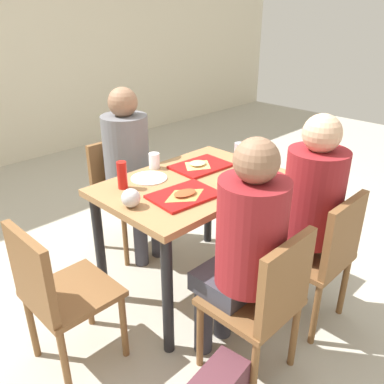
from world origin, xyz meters
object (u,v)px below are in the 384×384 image
Objects in this scene: pizza_slice_a at (185,194)px; pizza_slice_b at (198,164)px; person_in_brown_jacket at (306,204)px; condiment_bottle at (122,175)px; tray_red_near at (184,195)px; tray_red_far at (201,166)px; soda_can at (239,152)px; chair_left_end at (55,290)px; paper_plate_near_edge at (236,181)px; chair_near_right at (323,252)px; person_far_side at (130,162)px; main_table at (192,198)px; plastic_cup_a at (154,161)px; chair_far_side at (121,188)px; chair_near_left at (265,299)px; foil_bundle at (131,198)px; paper_plate_center at (149,178)px; plastic_cup_b at (236,186)px; person_in_red at (244,242)px.

pizza_slice_a is 0.46m from pizza_slice_b.
condiment_bottle is (-0.63, 0.82, 0.12)m from person_in_brown_jacket.
condiment_bottle is at bearing 116.47° from tray_red_near.
tray_red_far is 2.25× the size of condiment_bottle.
person_in_brown_jacket is 0.67m from soda_can.
paper_plate_near_edge is at bearing -10.44° from chair_left_end.
soda_can is (0.19, 0.77, 0.35)m from chair_near_right.
person_far_side is (0.94, 0.61, 0.25)m from chair_left_end.
tray_red_far is (0.19, 0.11, 0.12)m from main_table.
pizza_slice_b is 1.89× the size of plastic_cup_a.
chair_near_left is at bearing -100.36° from chair_far_side.
paper_plate_near_edge reaches higher than main_table.
person_far_side is 0.32m from plastic_cup_a.
tray_red_near is (-0.19, -0.13, 0.12)m from main_table.
soda_can is 0.94m from foil_bundle.
tray_red_near is at bearing 126.88° from chair_near_right.
plastic_cup_b is at bearing -69.52° from paper_plate_center.
plastic_cup_a is 0.35m from condiment_bottle.
person_far_side is 0.93m from plastic_cup_b.
person_in_red reaches higher than plastic_cup_a.
plastic_cup_b is (0.06, -0.63, 0.00)m from plastic_cup_a.
chair_far_side reaches higher than pizza_slice_a.
chair_near_left is 1.01m from paper_plate_center.
chair_near_right is 1.43m from chair_left_end.
foil_bundle is at bearing -116.47° from condiment_bottle.
chair_left_end is 3.78× the size of paper_plate_center.
soda_can reaches higher than paper_plate_near_edge.
soda_can reaches higher than chair_near_left.
plastic_cup_a is at bearing 38.78° from paper_plate_center.
chair_far_side is 8.32× the size of plastic_cup_b.
chair_near_left is at bearing -48.78° from chair_left_end.
paper_plate_near_edge is 0.37m from pizza_slice_a.
main_table is at bearing -90.00° from person_far_side.
main_table is at bearing 69.91° from chair_near_left.
plastic_cup_a is (0.17, 0.46, 0.03)m from pizza_slice_a.
paper_plate_near_edge is at bearing 42.96° from person_in_red.
pizza_slice_b is 0.66m from foil_bundle.
chair_left_end reaches higher than pizza_slice_a.
chair_left_end is at bearing 180.00° from main_table.
tray_red_near is at bearing -102.33° from chair_far_side.
chair_near_right is at bearing -56.47° from condiment_bottle.
pizza_slice_b is (0.17, -0.63, 0.31)m from chair_far_side.
plastic_cup_a is 0.62× the size of condiment_bottle.
pizza_slice_b is (-0.02, 0.01, 0.02)m from tray_red_far.
paper_plate_near_edge is 1.16× the size of pizza_slice_b.
chair_left_end is at bearing -179.25° from soda_can.
chair_near_right is at bearing -51.91° from pizza_slice_a.
tray_red_far is at bearing 61.54° from chair_near_left.
main_table is 1.33× the size of chair_left_end.
pizza_slice_a is (-0.01, -0.02, 0.02)m from tray_red_near.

